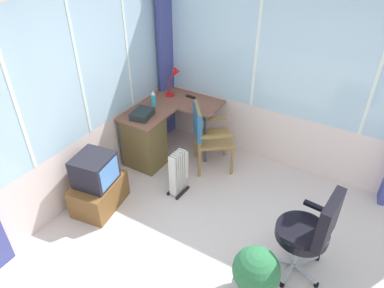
% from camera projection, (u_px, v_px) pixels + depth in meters
% --- Properties ---
extents(ground, '(5.04, 5.20, 0.06)m').
position_uv_depth(ground, '(229.00, 275.00, 3.54)').
color(ground, beige).
extents(north_window_panel, '(4.04, 0.07, 2.57)m').
position_uv_depth(north_window_panel, '(53.00, 108.00, 3.69)').
color(north_window_panel, silver).
rests_on(north_window_panel, ground).
extents(east_window_panel, '(0.07, 4.20, 2.57)m').
position_uv_depth(east_window_panel, '(309.00, 81.00, 4.25)').
color(east_window_panel, silver).
rests_on(east_window_panel, ground).
extents(curtain_corner, '(0.30, 0.10, 2.47)m').
position_uv_depth(curtain_corner, '(167.00, 58.00, 5.02)').
color(curtain_corner, '#41478E').
rests_on(curtain_corner, ground).
extents(desk, '(1.21, 1.01, 0.76)m').
position_uv_depth(desk, '(148.00, 137.00, 4.81)').
color(desk, brown).
rests_on(desk, ground).
extents(desk_lamp, '(0.23, 0.20, 0.41)m').
position_uv_depth(desk_lamp, '(175.00, 77.00, 4.98)').
color(desk_lamp, red).
rests_on(desk_lamp, desk).
extents(tv_remote, '(0.05, 0.15, 0.02)m').
position_uv_depth(tv_remote, '(191.00, 97.00, 5.04)').
color(tv_remote, black).
rests_on(tv_remote, desk).
extents(spray_bottle, '(0.06, 0.06, 0.22)m').
position_uv_depth(spray_bottle, '(153.00, 98.00, 4.80)').
color(spray_bottle, '#33BADB').
rests_on(spray_bottle, desk).
extents(paper_tray, '(0.34, 0.28, 0.09)m').
position_uv_depth(paper_tray, '(142.00, 114.00, 4.56)').
color(paper_tray, '#222A2A').
rests_on(paper_tray, desk).
extents(wooden_armchair, '(0.67, 0.67, 0.94)m').
position_uv_depth(wooden_armchair, '(204.00, 130.00, 4.63)').
color(wooden_armchair, olive).
rests_on(wooden_armchair, ground).
extents(office_chair, '(0.61, 0.58, 1.02)m').
position_uv_depth(office_chair, '(312.00, 230.00, 3.22)').
color(office_chair, '#B7B7BF').
rests_on(office_chair, ground).
extents(tv_on_stand, '(0.70, 0.54, 0.73)m').
position_uv_depth(tv_on_stand, '(98.00, 185.00, 4.14)').
color(tv_on_stand, brown).
rests_on(tv_on_stand, ground).
extents(space_heater, '(0.31, 0.18, 0.61)m').
position_uv_depth(space_heater, '(179.00, 172.00, 4.36)').
color(space_heater, silver).
rests_on(space_heater, ground).
extents(potted_plant, '(0.44, 0.44, 0.55)m').
position_uv_depth(potted_plant, '(256.00, 272.00, 3.18)').
color(potted_plant, '#3F4451').
rests_on(potted_plant, ground).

